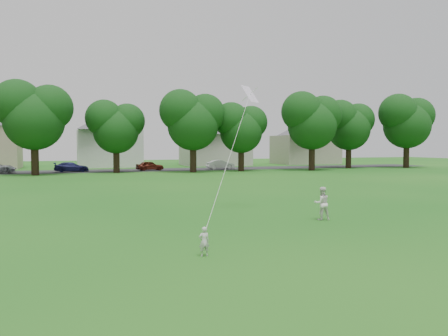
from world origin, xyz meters
name	(u,v)px	position (x,y,z in m)	size (l,w,h in m)	color
ground	(247,243)	(0.00, 0.00, 0.00)	(160.00, 160.00, 0.00)	#135515
street	(117,171)	(0.00, 42.00, 0.01)	(90.00, 7.00, 0.01)	#2D2D30
toddler	(204,241)	(-1.80, -1.17, 0.42)	(0.31, 0.20, 0.84)	silver
older_boy	(322,203)	(4.56, 2.90, 0.69)	(0.68, 0.53, 1.39)	silver
kite	(233,146)	(0.51, 2.67, 3.08)	(2.87, 4.37, 10.24)	white
tree_row	(156,116)	(3.71, 35.80, 6.35)	(82.11, 9.24, 10.39)	black
parked_cars	(28,167)	(-9.91, 41.00, 0.62)	(46.31, 2.17, 1.28)	black
house_row	(110,134)	(0.15, 52.00, 4.79)	(77.90, 14.19, 10.20)	beige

